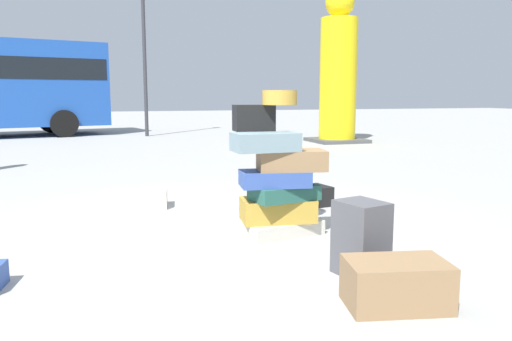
{
  "coord_description": "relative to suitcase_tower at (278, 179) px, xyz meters",
  "views": [
    {
      "loc": [
        -1.3,
        -4.88,
        1.39
      ],
      "look_at": [
        0.47,
        0.53,
        0.53
      ],
      "focal_mm": 35.45,
      "sensor_mm": 36.0,
      "label": 1
    }
  ],
  "objects": [
    {
      "name": "ground_plane",
      "position": [
        -0.42,
        0.3,
        -0.57
      ],
      "size": [
        80.0,
        80.0,
        0.0
      ],
      "primitive_type": "plane",
      "color": "#9E9E99"
    },
    {
      "name": "suitcase_tower",
      "position": [
        0.0,
        0.0,
        0.0
      ],
      "size": [
        0.93,
        0.62,
        1.43
      ],
      "color": "beige",
      "rests_on": "ground"
    },
    {
      "name": "suitcase_charcoal_foreground_far",
      "position": [
        0.22,
        -1.25,
        -0.28
      ],
      "size": [
        0.38,
        0.43,
        0.58
      ],
      "primitive_type": "cube",
      "rotation": [
        0.0,
        0.0,
        0.24
      ],
      "color": "#4C4C51",
      "rests_on": "ground"
    },
    {
      "name": "suitcase_brown_right_side",
      "position": [
        0.15,
        -1.85,
        -0.42
      ],
      "size": [
        0.73,
        0.54,
        0.31
      ],
      "primitive_type": "cube",
      "rotation": [
        0.0,
        0.0,
        -0.22
      ],
      "color": "olive",
      "rests_on": "ground"
    },
    {
      "name": "suitcase_black_behind_tower",
      "position": [
        0.73,
        1.13,
        -0.45
      ],
      "size": [
        0.82,
        0.51,
        0.25
      ],
      "primitive_type": "cube",
      "rotation": [
        0.0,
        0.0,
        0.18
      ],
      "color": "black",
      "rests_on": "ground"
    },
    {
      "name": "suitcase_cream_foreground_near",
      "position": [
        -1.25,
        1.71,
        -0.46
      ],
      "size": [
        0.85,
        0.49,
        0.22
      ],
      "primitive_type": "cube",
      "rotation": [
        0.0,
        0.0,
        -0.17
      ],
      "color": "beige",
      "rests_on": "ground"
    },
    {
      "name": "yellow_dummy_statue",
      "position": [
        5.24,
        8.97,
        1.41
      ],
      "size": [
        1.51,
        1.51,
        4.43
      ],
      "color": "yellow",
      "rests_on": "ground"
    },
    {
      "name": "lamp_post",
      "position": [
        0.09,
        12.93,
        3.73
      ],
      "size": [
        0.36,
        0.36,
        6.68
      ],
      "color": "#333338",
      "rests_on": "ground"
    }
  ]
}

